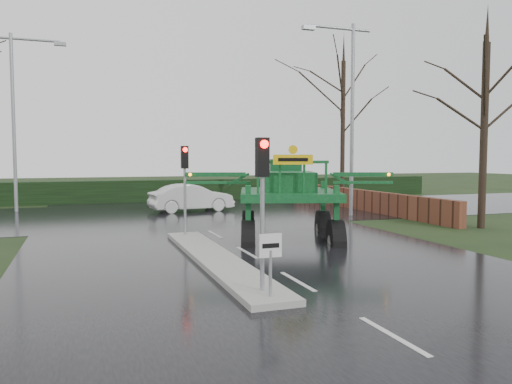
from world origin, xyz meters
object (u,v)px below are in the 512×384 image
object	(u,v)px
traffic_signal_near	(262,181)
street_light_right	(347,102)
traffic_signal_mid	(185,171)
traffic_signal_far	(263,165)
white_sedan	(192,212)
street_light_left_far	(19,106)
keep_left_sign	(270,255)
crop_sprayer	(248,186)

from	to	relation	value
traffic_signal_near	street_light_right	xyz separation A→B (m)	(9.49, 13.01, 3.40)
traffic_signal_near	traffic_signal_mid	xyz separation A→B (m)	(0.00, 8.50, 0.00)
traffic_signal_near	traffic_signal_far	size ratio (longest dim) A/B	1.00
traffic_signal_far	white_sedan	size ratio (longest dim) A/B	0.75
traffic_signal_mid	white_sedan	world-z (taller)	traffic_signal_mid
traffic_signal_far	street_light_left_far	distance (m)	15.08
traffic_signal_near	street_light_left_far	size ratio (longest dim) A/B	0.35
traffic_signal_far	white_sedan	bearing A→B (deg)	30.04
keep_left_sign	traffic_signal_near	world-z (taller)	traffic_signal_near
traffic_signal_near	street_light_right	bearing A→B (deg)	53.87
traffic_signal_near	traffic_signal_far	bearing A→B (deg)	69.64
street_light_left_far	white_sedan	world-z (taller)	street_light_left_far
crop_sprayer	white_sedan	size ratio (longest dim) A/B	1.59
street_light_left_far	white_sedan	size ratio (longest dim) A/B	2.12
keep_left_sign	traffic_signal_mid	xyz separation A→B (m)	(0.00, 8.99, 1.53)
street_light_right	street_light_left_far	bearing A→B (deg)	153.98
traffic_signal_near	traffic_signal_mid	world-z (taller)	same
street_light_right	white_sedan	distance (m)	10.56
traffic_signal_near	crop_sprayer	distance (m)	7.08
traffic_signal_mid	white_sedan	distance (m)	9.90
traffic_signal_far	street_light_left_far	world-z (taller)	street_light_left_far
crop_sprayer	white_sedan	distance (m)	11.21
traffic_signal_far	street_light_right	distance (m)	8.86
street_light_left_far	traffic_signal_near	bearing A→B (deg)	-71.83
traffic_signal_near	street_light_right	size ratio (longest dim) A/B	0.35
keep_left_sign	traffic_signal_far	size ratio (longest dim) A/B	0.38
crop_sprayer	street_light_left_far	bearing A→B (deg)	140.44
keep_left_sign	crop_sprayer	distance (m)	7.60
keep_left_sign	traffic_signal_far	world-z (taller)	traffic_signal_far
traffic_signal_near	street_light_right	distance (m)	16.46
street_light_left_far	white_sedan	distance (m)	11.38
traffic_signal_near	white_sedan	world-z (taller)	traffic_signal_near
traffic_signal_near	traffic_signal_far	xyz separation A→B (m)	(7.80, 21.02, 0.00)
traffic_signal_near	street_light_right	world-z (taller)	street_light_right
keep_left_sign	traffic_signal_far	xyz separation A→B (m)	(7.80, 21.51, 1.53)
traffic_signal_mid	street_light_left_far	xyz separation A→B (m)	(-6.89, 12.51, 3.40)
traffic_signal_near	street_light_left_far	bearing A→B (deg)	108.17
traffic_signal_far	street_light_right	bearing A→B (deg)	101.95
traffic_signal_mid	crop_sprayer	size ratio (longest dim) A/B	0.47
street_light_left_far	keep_left_sign	bearing A→B (deg)	-72.22
street_light_right	crop_sprayer	xyz separation A→B (m)	(-7.55, -6.22, -3.91)
traffic_signal_near	street_light_left_far	distance (m)	22.37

